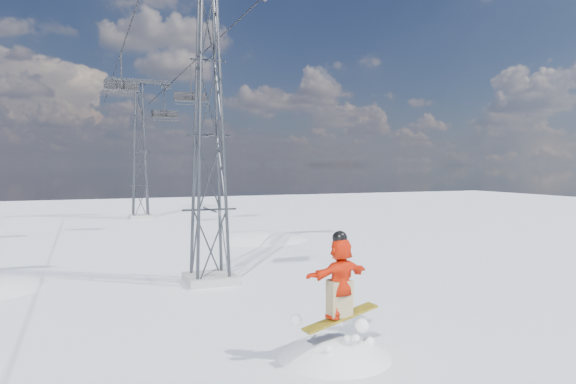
# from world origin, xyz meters

# --- Properties ---
(ground) EXTENTS (120.00, 120.00, 0.00)m
(ground) POSITION_xyz_m (0.00, 0.00, 0.00)
(ground) COLOR white
(ground) RESTS_ON ground
(lift_tower_near) EXTENTS (5.20, 1.80, 11.43)m
(lift_tower_near) POSITION_xyz_m (0.80, 8.00, 5.47)
(lift_tower_near) COLOR #999999
(lift_tower_near) RESTS_ON ground
(lift_tower_far) EXTENTS (5.20, 1.80, 11.43)m
(lift_tower_far) POSITION_xyz_m (0.80, 33.00, 5.47)
(lift_tower_far) COLOR #999999
(lift_tower_far) RESTS_ON ground
(haul_cables) EXTENTS (4.46, 51.00, 0.06)m
(haul_cables) POSITION_xyz_m (0.80, 19.50, 10.85)
(haul_cables) COLOR black
(haul_cables) RESTS_ON ground
(lift_chair_mid) EXTENTS (2.11, 0.61, 2.61)m
(lift_chair_mid) POSITION_xyz_m (3.00, 22.54, 8.76)
(lift_chair_mid) COLOR black
(lift_chair_mid) RESTS_ON ground
(lift_chair_far) EXTENTS (1.93, 0.56, 2.40)m
(lift_chair_far) POSITION_xyz_m (-1.40, 20.42, 8.93)
(lift_chair_far) COLOR black
(lift_chair_far) RESTS_ON ground
(lift_chair_extra) EXTENTS (2.18, 0.63, 2.71)m
(lift_chair_extra) POSITION_xyz_m (3.00, 33.85, 8.68)
(lift_chair_extra) COLOR black
(lift_chair_extra) RESTS_ON ground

